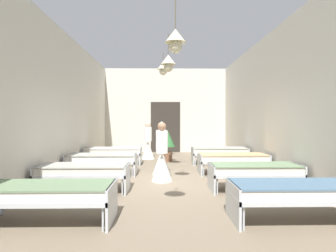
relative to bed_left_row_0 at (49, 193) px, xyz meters
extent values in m
cube|color=#7A6B56|center=(1.83, 2.85, -0.49)|extent=(6.36, 14.02, 0.10)
cube|color=beige|center=(1.83, 9.66, 1.56)|extent=(6.16, 0.20, 4.00)
cube|color=beige|center=(-1.15, 2.85, 1.56)|extent=(0.20, 13.42, 4.00)
cube|color=beige|center=(4.81, 2.85, 1.56)|extent=(0.20, 13.42, 4.00)
cube|color=#2D2823|center=(1.83, 9.54, 0.76)|extent=(1.40, 0.06, 2.40)
cylinder|color=brown|center=(1.95, 1.68, 3.27)|extent=(0.02, 0.02, 0.60)
cone|color=beige|center=(1.95, 1.68, 2.82)|extent=(0.44, 0.44, 0.28)
sphere|color=beige|center=(1.95, 1.68, 2.60)|extent=(0.28, 0.28, 0.28)
cylinder|color=brown|center=(1.85, 4.02, 3.27)|extent=(0.02, 0.02, 0.59)
cone|color=beige|center=(1.85, 4.02, 2.82)|extent=(0.44, 0.44, 0.28)
sphere|color=beige|center=(1.85, 4.02, 2.60)|extent=(0.28, 0.28, 0.28)
cylinder|color=brown|center=(1.71, 6.37, 3.41)|extent=(0.02, 0.02, 0.32)
cone|color=beige|center=(1.71, 6.37, 3.10)|extent=(0.44, 0.44, 0.28)
sphere|color=beige|center=(1.71, 6.37, 2.88)|extent=(0.28, 0.28, 0.28)
cylinder|color=#B7BCC1|center=(-0.87, 0.36, -0.27)|extent=(0.03, 0.03, 0.34)
cylinder|color=#B7BCC1|center=(0.87, -0.36, -0.27)|extent=(0.03, 0.03, 0.34)
cylinder|color=#B7BCC1|center=(0.87, 0.36, -0.27)|extent=(0.03, 0.03, 0.34)
cube|color=#B7BCC1|center=(0.00, 0.00, -0.06)|extent=(1.90, 0.84, 0.07)
cube|color=#B7BCC1|center=(0.93, 0.00, -0.15)|extent=(0.04, 0.84, 0.57)
cube|color=white|center=(0.00, 0.00, 0.04)|extent=(1.82, 0.78, 0.14)
cube|color=slate|center=(0.00, 0.00, 0.12)|extent=(1.86, 0.82, 0.02)
cylinder|color=#B7BCC1|center=(2.79, -0.36, -0.27)|extent=(0.03, 0.03, 0.34)
cylinder|color=#B7BCC1|center=(2.79, 0.36, -0.27)|extent=(0.03, 0.03, 0.34)
cube|color=#B7BCC1|center=(3.66, 0.00, -0.06)|extent=(1.90, 0.84, 0.07)
cube|color=#B7BCC1|center=(2.73, 0.00, -0.15)|extent=(0.04, 0.84, 0.57)
cube|color=white|center=(3.66, 0.00, 0.04)|extent=(1.82, 0.78, 0.14)
cube|color=slate|center=(3.66, 0.00, 0.12)|extent=(1.86, 0.82, 0.02)
cylinder|color=#B7BCC1|center=(-0.87, 1.54, -0.27)|extent=(0.03, 0.03, 0.34)
cylinder|color=#B7BCC1|center=(-0.87, 2.26, -0.27)|extent=(0.03, 0.03, 0.34)
cylinder|color=#B7BCC1|center=(0.87, 1.54, -0.27)|extent=(0.03, 0.03, 0.34)
cylinder|color=#B7BCC1|center=(0.87, 2.26, -0.27)|extent=(0.03, 0.03, 0.34)
cube|color=#B7BCC1|center=(0.00, 1.90, -0.06)|extent=(1.90, 0.84, 0.07)
cube|color=#B7BCC1|center=(-0.93, 1.90, -0.15)|extent=(0.04, 0.84, 0.57)
cube|color=#B7BCC1|center=(0.93, 1.90, -0.15)|extent=(0.04, 0.84, 0.57)
cube|color=silver|center=(0.00, 1.90, 0.04)|extent=(1.82, 0.78, 0.14)
cube|color=#9E9E93|center=(0.00, 1.90, 0.12)|extent=(1.86, 0.82, 0.02)
cylinder|color=#B7BCC1|center=(2.79, 1.54, -0.27)|extent=(0.03, 0.03, 0.34)
cylinder|color=#B7BCC1|center=(2.79, 2.26, -0.27)|extent=(0.03, 0.03, 0.34)
cylinder|color=#B7BCC1|center=(4.53, 1.54, -0.27)|extent=(0.03, 0.03, 0.34)
cylinder|color=#B7BCC1|center=(4.53, 2.26, -0.27)|extent=(0.03, 0.03, 0.34)
cube|color=#B7BCC1|center=(3.66, 1.90, -0.06)|extent=(1.90, 0.84, 0.07)
cube|color=#B7BCC1|center=(2.73, 1.90, -0.15)|extent=(0.04, 0.84, 0.57)
cube|color=#B7BCC1|center=(4.59, 1.90, -0.15)|extent=(0.04, 0.84, 0.57)
cube|color=silver|center=(3.66, 1.90, 0.04)|extent=(1.82, 0.78, 0.14)
cube|color=slate|center=(3.66, 1.90, 0.12)|extent=(1.86, 0.82, 0.02)
cylinder|color=#B7BCC1|center=(-0.87, 3.44, -0.27)|extent=(0.03, 0.03, 0.34)
cylinder|color=#B7BCC1|center=(-0.87, 4.16, -0.27)|extent=(0.03, 0.03, 0.34)
cylinder|color=#B7BCC1|center=(0.87, 3.44, -0.27)|extent=(0.03, 0.03, 0.34)
cylinder|color=#B7BCC1|center=(0.87, 4.16, -0.27)|extent=(0.03, 0.03, 0.34)
cube|color=#B7BCC1|center=(0.00, 3.80, -0.06)|extent=(1.90, 0.84, 0.07)
cube|color=#B7BCC1|center=(-0.93, 3.80, -0.15)|extent=(0.04, 0.84, 0.57)
cube|color=#B7BCC1|center=(0.93, 3.80, -0.15)|extent=(0.04, 0.84, 0.57)
cube|color=white|center=(0.00, 3.80, 0.04)|extent=(1.82, 0.78, 0.14)
cube|color=#9E9E93|center=(0.00, 3.80, 0.12)|extent=(1.86, 0.82, 0.02)
cylinder|color=#B7BCC1|center=(2.79, 3.44, -0.27)|extent=(0.03, 0.03, 0.34)
cylinder|color=#B7BCC1|center=(2.79, 4.16, -0.27)|extent=(0.03, 0.03, 0.34)
cylinder|color=#B7BCC1|center=(4.53, 3.44, -0.27)|extent=(0.03, 0.03, 0.34)
cylinder|color=#B7BCC1|center=(4.53, 4.16, -0.27)|extent=(0.03, 0.03, 0.34)
cube|color=#B7BCC1|center=(3.66, 3.80, -0.06)|extent=(1.90, 0.84, 0.07)
cube|color=#B7BCC1|center=(2.73, 3.80, -0.15)|extent=(0.04, 0.84, 0.57)
cube|color=#B7BCC1|center=(4.59, 3.80, -0.15)|extent=(0.04, 0.84, 0.57)
cube|color=white|center=(3.66, 3.80, 0.04)|extent=(1.82, 0.78, 0.14)
cube|color=tan|center=(3.66, 3.80, 0.12)|extent=(1.86, 0.82, 0.02)
cylinder|color=#B7BCC1|center=(-0.87, 5.34, -0.27)|extent=(0.03, 0.03, 0.34)
cylinder|color=#B7BCC1|center=(-0.87, 6.06, -0.27)|extent=(0.03, 0.03, 0.34)
cylinder|color=#B7BCC1|center=(0.87, 5.34, -0.27)|extent=(0.03, 0.03, 0.34)
cylinder|color=#B7BCC1|center=(0.87, 6.06, -0.27)|extent=(0.03, 0.03, 0.34)
cube|color=#B7BCC1|center=(0.00, 5.70, -0.06)|extent=(1.90, 0.84, 0.07)
cube|color=#B7BCC1|center=(-0.93, 5.70, -0.15)|extent=(0.04, 0.84, 0.57)
cube|color=#B7BCC1|center=(0.93, 5.70, -0.15)|extent=(0.04, 0.84, 0.57)
cube|color=silver|center=(0.00, 5.70, 0.04)|extent=(1.82, 0.78, 0.14)
cube|color=beige|center=(0.00, 5.70, 0.12)|extent=(1.86, 0.82, 0.02)
cylinder|color=#B7BCC1|center=(2.79, 5.34, -0.27)|extent=(0.03, 0.03, 0.34)
cylinder|color=#B7BCC1|center=(2.79, 6.06, -0.27)|extent=(0.03, 0.03, 0.34)
cylinder|color=#B7BCC1|center=(4.53, 5.34, -0.27)|extent=(0.03, 0.03, 0.34)
cylinder|color=#B7BCC1|center=(4.53, 6.06, -0.27)|extent=(0.03, 0.03, 0.34)
cube|color=#B7BCC1|center=(3.66, 5.70, -0.06)|extent=(1.90, 0.84, 0.07)
cube|color=#B7BCC1|center=(2.73, 5.70, -0.15)|extent=(0.04, 0.84, 0.57)
cube|color=#B7BCC1|center=(4.59, 5.70, -0.15)|extent=(0.04, 0.84, 0.57)
cube|color=silver|center=(3.66, 5.70, 0.04)|extent=(1.82, 0.78, 0.14)
cube|color=#9E9E93|center=(3.66, 5.70, 0.12)|extent=(1.86, 0.82, 0.02)
cone|color=white|center=(1.67, 2.90, -0.09)|extent=(0.52, 0.52, 0.70)
cylinder|color=white|center=(1.67, 2.90, 0.54)|extent=(0.30, 0.30, 0.55)
sphere|color=#846047|center=(1.67, 2.90, 0.92)|extent=(0.22, 0.22, 0.22)
cone|color=white|center=(1.67, 2.90, 1.00)|extent=(0.18, 0.18, 0.10)
cone|color=white|center=(1.12, 7.09, -0.09)|extent=(0.52, 0.52, 0.70)
cylinder|color=white|center=(1.12, 7.09, 0.54)|extent=(0.30, 0.30, 0.55)
sphere|color=beige|center=(1.12, 7.09, 0.92)|extent=(0.22, 0.22, 0.22)
cone|color=white|center=(1.12, 7.09, 1.00)|extent=(0.18, 0.18, 0.10)
cone|color=white|center=(1.66, 3.75, -0.09)|extent=(0.52, 0.52, 0.70)
cylinder|color=white|center=(1.66, 3.75, 0.54)|extent=(0.30, 0.30, 0.55)
sphere|color=beige|center=(1.66, 3.75, 0.92)|extent=(0.22, 0.22, 0.22)
cone|color=white|center=(1.66, 3.75, 1.00)|extent=(0.18, 0.18, 0.10)
cylinder|color=brown|center=(1.87, 6.36, -0.26)|extent=(0.35, 0.35, 0.35)
cylinder|color=brown|center=(1.87, 6.36, 0.01)|extent=(0.06, 0.06, 0.20)
cone|color=#2D6633|center=(1.87, 6.36, 0.42)|extent=(0.57, 0.57, 0.62)
camera|label=1|loc=(1.68, -4.27, 1.07)|focal=30.87mm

